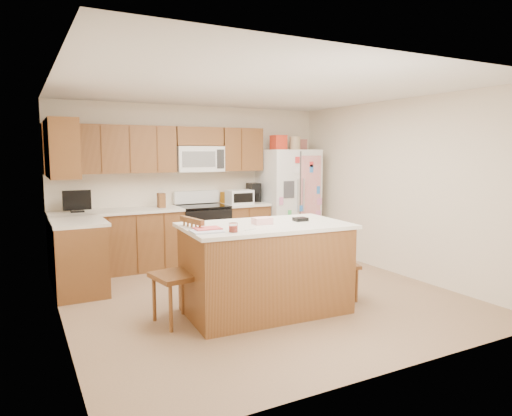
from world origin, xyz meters
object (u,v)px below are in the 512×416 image
stove (202,233)px  windsor_chair_left (179,274)px  refrigerator (288,201)px  windsor_chair_back (235,258)px  windsor_chair_right (339,264)px  island (265,268)px

stove → windsor_chair_left: bearing=-116.3°
refrigerator → windsor_chair_back: (-1.79, -1.62, -0.49)m
windsor_chair_back → windsor_chair_right: 1.29m
windsor_chair_right → island: bearing=177.6°
stove → island: stove is taller
windsor_chair_back → windsor_chair_right: windsor_chair_back is taller
refrigerator → windsor_chair_back: bearing=-137.8°
island → windsor_chair_left: bearing=172.5°
windsor_chair_left → island: bearing=-7.5°
stove → refrigerator: 1.63m
stove → island: bearing=-94.9°
island → windsor_chair_back: size_ratio=2.00×
stove → windsor_chair_back: (-0.21, -1.68, -0.04)m
windsor_chair_back → refrigerator: bearing=42.2°
refrigerator → island: bearing=-126.5°
stove → windsor_chair_left: 2.61m
island → windsor_chair_right: 0.99m
refrigerator → windsor_chair_right: (-0.80, -2.44, -0.49)m
stove → windsor_chair_back: size_ratio=1.23×
refrigerator → windsor_chair_right: size_ratio=2.25×
stove → windsor_chair_back: bearing=-97.3°
refrigerator → windsor_chair_left: (-2.73, -2.28, -0.41)m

